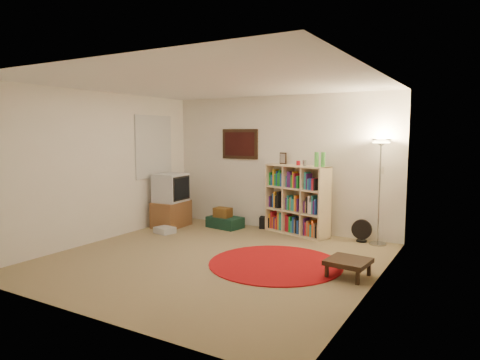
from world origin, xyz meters
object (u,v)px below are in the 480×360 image
object	(u,v)px
tv_stand	(171,201)
side_table	(348,262)
suitcase	(225,222)
floor_fan	(362,231)
floor_lamp	(381,157)
bookshelf	(296,201)

from	to	relation	value
tv_stand	side_table	world-z (taller)	tv_stand
suitcase	floor_fan	bearing A→B (deg)	13.33
floor_lamp	suitcase	size ratio (longest dim) A/B	2.47
bookshelf	side_table	bearing A→B (deg)	-33.98
floor_fan	tv_stand	bearing A→B (deg)	-175.76
suitcase	floor_lamp	bearing A→B (deg)	12.05
floor_fan	side_table	xyz separation A→B (m)	(0.31, -1.85, 0.00)
floor_lamp	tv_stand	xyz separation A→B (m)	(-3.78, -0.63, -0.93)
floor_lamp	side_table	bearing A→B (deg)	-88.99
floor_lamp	suitcase	distance (m)	3.13
floor_fan	suitcase	distance (m)	2.57
floor_lamp	tv_stand	distance (m)	3.94
tv_stand	suitcase	bearing A→B (deg)	22.26
floor_lamp	side_table	size ratio (longest dim) A/B	3.17
suitcase	tv_stand	bearing A→B (deg)	-146.67
floor_lamp	floor_fan	distance (m)	1.27
bookshelf	floor_fan	bearing A→B (deg)	17.40
floor_fan	floor_lamp	bearing A→B (deg)	-14.69
bookshelf	side_table	xyz separation A→B (m)	(1.48, -1.84, -0.41)
bookshelf	side_table	size ratio (longest dim) A/B	2.75
tv_stand	side_table	xyz separation A→B (m)	(3.81, -1.18, -0.31)
floor_lamp	side_table	distance (m)	2.19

